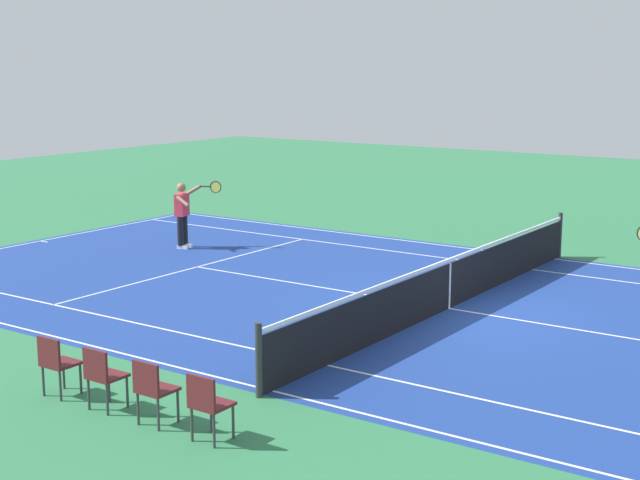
# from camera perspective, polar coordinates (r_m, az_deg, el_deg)

# --- Properties ---
(ground_plane) EXTENTS (60.00, 60.00, 0.00)m
(ground_plane) POSITION_cam_1_polar(r_m,az_deg,el_deg) (17.93, 7.87, -4.17)
(ground_plane) COLOR #2D7247
(court_slab) EXTENTS (24.20, 11.40, 0.00)m
(court_slab) POSITION_cam_1_polar(r_m,az_deg,el_deg) (17.93, 7.87, -4.17)
(court_slab) COLOR navy
(court_slab) RESTS_ON ground_plane
(court_line_markings) EXTENTS (23.85, 11.05, 0.01)m
(court_line_markings) POSITION_cam_1_polar(r_m,az_deg,el_deg) (17.93, 7.87, -4.16)
(court_line_markings) COLOR white
(court_line_markings) RESTS_ON ground_plane
(tennis_net) EXTENTS (0.10, 11.70, 1.08)m
(tennis_net) POSITION_cam_1_polar(r_m,az_deg,el_deg) (17.81, 7.91, -2.65)
(tennis_net) COLOR #2D2D33
(tennis_net) RESTS_ON ground_plane
(tennis_player_near) EXTENTS (0.98, 0.87, 1.70)m
(tennis_player_near) POSITION_cam_1_polar(r_m,az_deg,el_deg) (23.59, -8.36, 1.74)
(tennis_player_near) COLOR black
(tennis_player_near) RESTS_ON ground_plane
(tennis_ball) EXTENTS (0.07, 0.07, 0.07)m
(tennis_ball) POSITION_cam_1_polar(r_m,az_deg,el_deg) (17.91, 2.78, -3.99)
(tennis_ball) COLOR #CCE01E
(tennis_ball) RESTS_ON ground_plane
(spectator_chair_0) EXTENTS (0.44, 0.44, 0.88)m
(spectator_chair_0) POSITION_cam_1_polar(r_m,az_deg,el_deg) (11.65, -6.90, -9.82)
(spectator_chair_0) COLOR #38383D
(spectator_chair_0) RESTS_ON ground_plane
(spectator_chair_1) EXTENTS (0.44, 0.44, 0.88)m
(spectator_chair_1) POSITION_cam_1_polar(r_m,az_deg,el_deg) (12.26, -10.20, -8.86)
(spectator_chair_1) COLOR #38383D
(spectator_chair_1) RESTS_ON ground_plane
(spectator_chair_2) EXTENTS (0.44, 0.44, 0.88)m
(spectator_chair_2) POSITION_cam_1_polar(r_m,az_deg,el_deg) (12.90, -13.17, -7.97)
(spectator_chair_2) COLOR #38383D
(spectator_chair_2) RESTS_ON ground_plane
(spectator_chair_3) EXTENTS (0.44, 0.44, 0.88)m
(spectator_chair_3) POSITION_cam_1_polar(r_m,az_deg,el_deg) (13.58, -15.85, -7.14)
(spectator_chair_3) COLOR #38383D
(spectator_chair_3) RESTS_ON ground_plane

